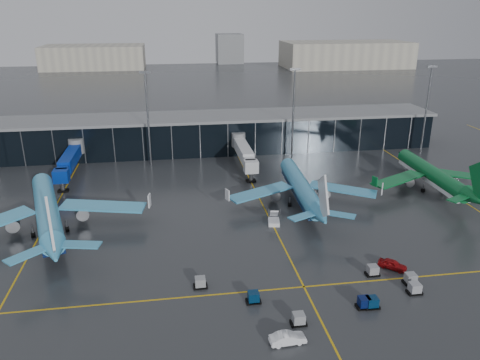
{
  "coord_description": "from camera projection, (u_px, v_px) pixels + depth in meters",
  "views": [
    {
      "loc": [
        -9.33,
        -75.24,
        40.77
      ],
      "look_at": [
        5.0,
        18.0,
        6.0
      ],
      "focal_mm": 35.0,
      "sensor_mm": 36.0,
      "label": 1
    }
  ],
  "objects": [
    {
      "name": "ground",
      "position": [
        228.0,
        246.0,
        85.21
      ],
      "size": [
        600.0,
        600.0,
        0.0
      ],
      "primitive_type": "plane",
      "color": "#282B2D",
      "rests_on": "ground"
    },
    {
      "name": "terminal_pier",
      "position": [
        201.0,
        133.0,
        140.84
      ],
      "size": [
        142.0,
        17.0,
        10.7
      ],
      "color": "black",
      "rests_on": "ground"
    },
    {
      "name": "jet_bridges",
      "position": [
        69.0,
        160.0,
        118.52
      ],
      "size": [
        94.0,
        27.5,
        7.2
      ],
      "color": "#595B60",
      "rests_on": "ground"
    },
    {
      "name": "flood_masts",
      "position": [
        222.0,
        113.0,
        127.52
      ],
      "size": [
        203.0,
        0.5,
        25.5
      ],
      "color": "#595B60",
      "rests_on": "ground"
    },
    {
      "name": "distant_hangars",
      "position": [
        248.0,
        55.0,
        339.76
      ],
      "size": [
        260.0,
        71.0,
        22.0
      ],
      "color": "#B2AD99",
      "rests_on": "ground"
    },
    {
      "name": "taxi_lines",
      "position": [
        269.0,
        218.0,
        96.47
      ],
      "size": [
        220.0,
        120.0,
        0.02
      ],
      "color": "gold",
      "rests_on": "ground"
    },
    {
      "name": "airliner_arkefly",
      "position": [
        45.0,
        197.0,
        89.12
      ],
      "size": [
        49.77,
        53.5,
        13.67
      ],
      "primitive_type": null,
      "rotation": [
        0.0,
        0.0,
        0.28
      ],
      "color": "#40A4D2",
      "rests_on": "ground"
    },
    {
      "name": "airliner_klm_near",
      "position": [
        301.0,
        177.0,
        102.26
      ],
      "size": [
        36.72,
        41.28,
        12.14
      ],
      "primitive_type": null,
      "rotation": [
        0.0,
        0.0,
        -0.05
      ],
      "color": "#3B96C4",
      "rests_on": "ground"
    },
    {
      "name": "airliner_aer_lingus",
      "position": [
        433.0,
        165.0,
        110.23
      ],
      "size": [
        35.06,
        39.66,
        11.91
      ],
      "primitive_type": null,
      "rotation": [
        0.0,
        0.0,
        -0.03
      ],
      "color": "#0B622C",
      "rests_on": "ground"
    },
    {
      "name": "baggage_carts",
      "position": [
        336.0,
        292.0,
        69.97
      ],
      "size": [
        34.95,
        12.59,
        1.7
      ],
      "color": "black",
      "rests_on": "ground"
    },
    {
      "name": "mobile_airstair",
      "position": [
        274.0,
        220.0,
        93.71
      ],
      "size": [
        2.71,
        3.52,
        3.45
      ],
      "rotation": [
        0.0,
        0.0,
        -0.17
      ],
      "color": "white",
      "rests_on": "ground"
    },
    {
      "name": "service_van_red",
      "position": [
        393.0,
        264.0,
        77.56
      ],
      "size": [
        4.66,
        4.53,
        1.58
      ],
      "primitive_type": "imported",
      "rotation": [
        0.0,
        0.0,
        0.82
      ],
      "color": "maroon",
      "rests_on": "ground"
    },
    {
      "name": "service_van_white",
      "position": [
        288.0,
        338.0,
        60.22
      ],
      "size": [
        4.89,
        1.99,
        1.58
      ],
      "primitive_type": "imported",
      "rotation": [
        0.0,
        0.0,
        1.64
      ],
      "color": "white",
      "rests_on": "ground"
    }
  ]
}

